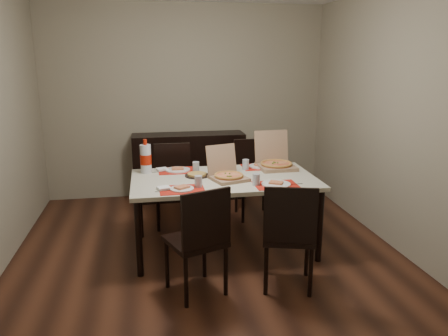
{
  "coord_description": "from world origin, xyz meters",
  "views": [
    {
      "loc": [
        -0.55,
        -4.0,
        1.91
      ],
      "look_at": [
        0.18,
        0.07,
        0.85
      ],
      "focal_mm": 35.0,
      "sensor_mm": 36.0,
      "label": 1
    }
  ],
  "objects_px": {
    "chair_near_left": "(200,237)",
    "soda_bottle": "(146,159)",
    "dip_bowl": "(233,173)",
    "chair_far_left": "(173,181)",
    "sideboard": "(189,166)",
    "chair_far_right": "(253,175)",
    "pizza_box_center": "(227,174)",
    "chair_near_right": "(289,232)",
    "dining_table": "(224,184)"
  },
  "relations": [
    {
      "from": "chair_near_right",
      "to": "dip_bowl",
      "type": "height_order",
      "value": "chair_near_right"
    },
    {
      "from": "chair_far_right",
      "to": "soda_bottle",
      "type": "distance_m",
      "value": 1.45
    },
    {
      "from": "sideboard",
      "to": "chair_near_right",
      "type": "bearing_deg",
      "value": -77.86
    },
    {
      "from": "chair_near_left",
      "to": "dip_bowl",
      "type": "xyz_separation_m",
      "value": [
        0.47,
        0.99,
        0.25
      ]
    },
    {
      "from": "soda_bottle",
      "to": "sideboard",
      "type": "bearing_deg",
      "value": 67.42
    },
    {
      "from": "sideboard",
      "to": "pizza_box_center",
      "type": "relative_size",
      "value": 3.49
    },
    {
      "from": "chair_near_right",
      "to": "soda_bottle",
      "type": "distance_m",
      "value": 1.71
    },
    {
      "from": "chair_near_left",
      "to": "pizza_box_center",
      "type": "relative_size",
      "value": 2.17
    },
    {
      "from": "sideboard",
      "to": "chair_far_left",
      "type": "bearing_deg",
      "value": -107.11
    },
    {
      "from": "dining_table",
      "to": "chair_near_right",
      "type": "bearing_deg",
      "value": -66.73
    },
    {
      "from": "dining_table",
      "to": "pizza_box_center",
      "type": "relative_size",
      "value": 4.19
    },
    {
      "from": "chair_near_right",
      "to": "chair_far_right",
      "type": "distance_m",
      "value": 1.82
    },
    {
      "from": "dip_bowl",
      "to": "pizza_box_center",
      "type": "bearing_deg",
      "value": -115.68
    },
    {
      "from": "chair_far_right",
      "to": "dining_table",
      "type": "bearing_deg",
      "value": -119.47
    },
    {
      "from": "chair_far_left",
      "to": "dip_bowl",
      "type": "xyz_separation_m",
      "value": [
        0.57,
        -0.68,
        0.25
      ]
    },
    {
      "from": "dip_bowl",
      "to": "soda_bottle",
      "type": "bearing_deg",
      "value": 167.23
    },
    {
      "from": "chair_far_right",
      "to": "sideboard",
      "type": "bearing_deg",
      "value": 131.49
    },
    {
      "from": "dip_bowl",
      "to": "soda_bottle",
      "type": "relative_size",
      "value": 0.29
    },
    {
      "from": "soda_bottle",
      "to": "chair_far_left",
      "type": "bearing_deg",
      "value": 58.39
    },
    {
      "from": "dining_table",
      "to": "pizza_box_center",
      "type": "bearing_deg",
      "value": -66.76
    },
    {
      "from": "chair_near_left",
      "to": "chair_far_right",
      "type": "distance_m",
      "value": 1.98
    },
    {
      "from": "chair_near_left",
      "to": "chair_far_left",
      "type": "relative_size",
      "value": 1.0
    },
    {
      "from": "chair_near_right",
      "to": "dip_bowl",
      "type": "bearing_deg",
      "value": 104.57
    },
    {
      "from": "dining_table",
      "to": "chair_near_right",
      "type": "xyz_separation_m",
      "value": [
        0.38,
        -0.89,
        -0.17
      ]
    },
    {
      "from": "chair_near_left",
      "to": "dip_bowl",
      "type": "bearing_deg",
      "value": 64.79
    },
    {
      "from": "chair_near_left",
      "to": "soda_bottle",
      "type": "xyz_separation_m",
      "value": [
        -0.4,
        1.19,
        0.39
      ]
    },
    {
      "from": "chair_near_right",
      "to": "chair_far_right",
      "type": "height_order",
      "value": "same"
    },
    {
      "from": "dining_table",
      "to": "chair_near_left",
      "type": "height_order",
      "value": "chair_near_left"
    },
    {
      "from": "dip_bowl",
      "to": "soda_bottle",
      "type": "xyz_separation_m",
      "value": [
        -0.87,
        0.2,
        0.14
      ]
    },
    {
      "from": "chair_near_right",
      "to": "dip_bowl",
      "type": "xyz_separation_m",
      "value": [
        -0.27,
        1.03,
        0.25
      ]
    },
    {
      "from": "chair_far_right",
      "to": "chair_near_left",
      "type": "bearing_deg",
      "value": -116.18
    },
    {
      "from": "sideboard",
      "to": "soda_bottle",
      "type": "height_order",
      "value": "soda_bottle"
    },
    {
      "from": "sideboard",
      "to": "chair_far_right",
      "type": "relative_size",
      "value": 1.61
    },
    {
      "from": "dip_bowl",
      "to": "sideboard",
      "type": "bearing_deg",
      "value": 100.53
    },
    {
      "from": "chair_near_left",
      "to": "dip_bowl",
      "type": "distance_m",
      "value": 1.13
    },
    {
      "from": "sideboard",
      "to": "pizza_box_center",
      "type": "height_order",
      "value": "pizza_box_center"
    },
    {
      "from": "chair_far_left",
      "to": "pizza_box_center",
      "type": "xyz_separation_m",
      "value": [
        0.48,
        -0.87,
        0.29
      ]
    },
    {
      "from": "chair_far_left",
      "to": "soda_bottle",
      "type": "bearing_deg",
      "value": -121.61
    },
    {
      "from": "pizza_box_center",
      "to": "chair_near_left",
      "type": "bearing_deg",
      "value": -115.1
    },
    {
      "from": "chair_near_right",
      "to": "chair_far_right",
      "type": "bearing_deg",
      "value": 85.58
    },
    {
      "from": "chair_near_right",
      "to": "pizza_box_center",
      "type": "bearing_deg",
      "value": 113.27
    },
    {
      "from": "sideboard",
      "to": "chair_near_right",
      "type": "relative_size",
      "value": 1.61
    },
    {
      "from": "chair_near_right",
      "to": "soda_bottle",
      "type": "height_order",
      "value": "soda_bottle"
    },
    {
      "from": "dining_table",
      "to": "pizza_box_center",
      "type": "distance_m",
      "value": 0.13
    },
    {
      "from": "chair_near_right",
      "to": "dip_bowl",
      "type": "distance_m",
      "value": 1.09
    },
    {
      "from": "dining_table",
      "to": "pizza_box_center",
      "type": "height_order",
      "value": "pizza_box_center"
    },
    {
      "from": "sideboard",
      "to": "dip_bowl",
      "type": "height_order",
      "value": "sideboard"
    },
    {
      "from": "chair_far_right",
      "to": "dip_bowl",
      "type": "distance_m",
      "value": 0.92
    },
    {
      "from": "sideboard",
      "to": "dip_bowl",
      "type": "distance_m",
      "value": 1.63
    },
    {
      "from": "sideboard",
      "to": "dining_table",
      "type": "bearing_deg",
      "value": -84.07
    }
  ]
}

